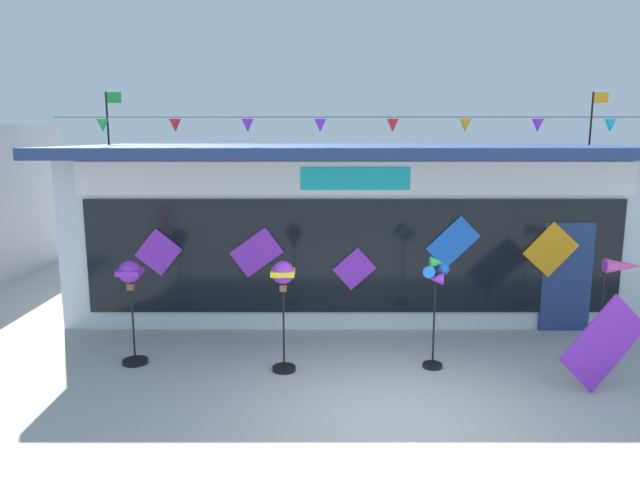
% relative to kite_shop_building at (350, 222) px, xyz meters
% --- Properties ---
extents(ground_plane, '(80.00, 80.00, 0.00)m').
position_rel_kite_shop_building_xyz_m(ground_plane, '(0.33, -5.52, -1.69)').
color(ground_plane, '#ADAAA5').
extents(kite_shop_building, '(11.09, 5.27, 4.43)m').
position_rel_kite_shop_building_xyz_m(kite_shop_building, '(0.00, 0.00, 0.00)').
color(kite_shop_building, silver).
rests_on(kite_shop_building, ground_plane).
extents(wind_spinner_far_left, '(0.39, 0.39, 1.65)m').
position_rel_kite_shop_building_xyz_m(wind_spinner_far_left, '(-3.53, -3.77, -0.45)').
color(wind_spinner_far_left, black).
rests_on(wind_spinner_far_left, ground_plane).
extents(wind_spinner_left, '(0.36, 0.36, 1.70)m').
position_rel_kite_shop_building_xyz_m(wind_spinner_left, '(-1.17, -4.04, -0.37)').
color(wind_spinner_left, black).
rests_on(wind_spinner_left, ground_plane).
extents(wind_spinner_center_left, '(0.44, 0.30, 1.76)m').
position_rel_kite_shop_building_xyz_m(wind_spinner_center_left, '(1.12, -3.96, -0.42)').
color(wind_spinner_center_left, black).
rests_on(wind_spinner_center_left, ground_plane).
extents(wind_spinner_center_right, '(0.74, 0.38, 1.71)m').
position_rel_kite_shop_building_xyz_m(wind_spinner_center_right, '(3.86, -3.91, -0.46)').
color(wind_spinner_center_right, black).
rests_on(wind_spinner_center_right, ground_plane).
extents(display_kite_on_ground, '(1.35, 0.33, 1.35)m').
position_rel_kite_shop_building_xyz_m(display_kite_on_ground, '(3.34, -4.69, -1.01)').
color(display_kite_on_ground, purple).
rests_on(display_kite_on_ground, ground_plane).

